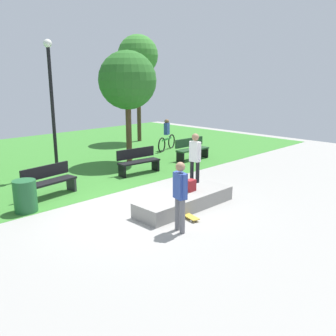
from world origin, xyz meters
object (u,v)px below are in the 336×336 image
Objects in this scene: skateboard_by_ledge at (187,215)px; cyclist_on_bicycle at (167,137)px; backpack_on_ledge at (190,185)px; skater_watching at (195,156)px; lamp_post at (52,96)px; tree_broad_elm at (138,56)px; park_bench_center_lawn at (192,148)px; tree_tall_oak at (127,81)px; trash_bin at (25,196)px; park_bench_far_left at (49,181)px; concrete_ledge at (185,201)px; park_bench_by_oak at (138,161)px; skater_performing_trick at (180,192)px.

skateboard_by_ledge is 0.48× the size of cyclist_on_bicycle.
cyclist_on_bicycle is (4.99, 5.99, 0.09)m from backpack_on_ledge.
skater_watching is 2.11× the size of skateboard_by_ledge.
backpack_on_ledge reaches higher than skateboard_by_ledge.
backpack_on_ledge is 6.05m from lamp_post.
backpack_on_ledge is at bearing -122.86° from tree_broad_elm.
park_bench_center_lawn is 0.94× the size of cyclist_on_bicycle.
tree_tall_oak reaches higher than backpack_on_ledge.
trash_bin is at bearing -130.45° from lamp_post.
skater_watching is 4.89m from tree_tall_oak.
park_bench_far_left is at bearing 120.86° from backpack_on_ledge.
skateboard_by_ledge is at bearing -131.24° from cyclist_on_bicycle.
lamp_post is at bearing -175.62° from cyclist_on_bicycle.
backpack_on_ledge is at bearing -138.69° from park_bench_center_lawn.
concrete_ledge is at bearing 47.17° from skateboard_by_ledge.
skater_watching is at bearing -100.42° from tree_tall_oak.
tree_tall_oak is 5.23× the size of trash_bin.
lamp_post reaches higher than park_bench_by_oak.
skater_performing_trick is at bearing -141.90° from concrete_ledge.
park_bench_by_oak is at bearing -119.39° from tree_tall_oak.
tree_broad_elm reaches higher than park_bench_by_oak.
skater_watching is 5.40m from lamp_post.
concrete_ledge is at bearing -131.10° from cyclist_on_bicycle.
skateboard_by_ledge is at bearing -142.72° from skater_watching.
tree_broad_elm is 6.55× the size of trash_bin.
tree_broad_elm reaches higher than trash_bin.
park_bench_far_left is at bearing -123.28° from lamp_post.
cyclist_on_bicycle is at bearing 14.14° from tree_tall_oak.
tree_broad_elm is at bearing 44.91° from tree_tall_oak.
lamp_post is at bearing 49.55° from trash_bin.
park_bench_far_left is (-2.41, 3.42, -0.07)m from backpack_on_ledge.
trash_bin is 0.49× the size of cyclist_on_bicycle.
park_bench_center_lawn is 6.68m from park_bench_far_left.
tree_broad_elm reaches higher than park_bench_center_lawn.
skater_performing_trick is at bearing -132.83° from cyclist_on_bicycle.
park_bench_by_oak is at bearing 68.20° from concrete_ledge.
skateboard_by_ledge is at bearing -116.20° from tree_tall_oak.
cyclist_on_bicycle is at bearing 32.05° from park_bench_by_oak.
park_bench_by_oak is 1.92× the size of trash_bin.
trash_bin is (-1.94, 3.71, -0.52)m from skater_performing_trick.
skater_watching is at bearing -136.98° from park_bench_center_lawn.
skater_performing_trick reaches higher than concrete_ledge.
skateboard_by_ledge is 4.24m from trash_bin.
skateboard_by_ledge is 6.67m from park_bench_center_lawn.
park_bench_far_left is 3.42m from lamp_post.
skateboard_by_ledge is 0.50× the size of park_bench_far_left.
skater_watching is at bearing 37.28° from skateboard_by_ledge.
backpack_on_ledge is at bearing -54.81° from park_bench_far_left.
concrete_ledge is at bearing -146.17° from skater_watching.
lamp_post reaches higher than tree_tall_oak.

